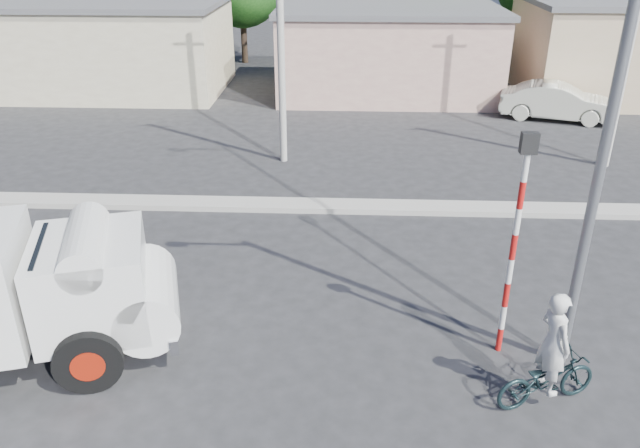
{
  "coord_description": "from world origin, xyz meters",
  "views": [
    {
      "loc": [
        0.21,
        -8.46,
        7.42
      ],
      "look_at": [
        -0.38,
        4.25,
        1.3
      ],
      "focal_mm": 35.0,
      "sensor_mm": 36.0,
      "label": 1
    }
  ],
  "objects_px": {
    "cyclist": "(551,357)",
    "car_cream": "(557,102)",
    "streetlight": "(603,101)",
    "traffic_pole": "(516,229)",
    "bicycle": "(547,379)"
  },
  "relations": [
    {
      "from": "bicycle",
      "to": "streetlight",
      "type": "distance_m",
      "value": 4.64
    },
    {
      "from": "cyclist",
      "to": "car_cream",
      "type": "height_order",
      "value": "cyclist"
    },
    {
      "from": "car_cream",
      "to": "streetlight",
      "type": "relative_size",
      "value": 0.51
    },
    {
      "from": "streetlight",
      "to": "cyclist",
      "type": "bearing_deg",
      "value": -113.02
    },
    {
      "from": "bicycle",
      "to": "streetlight",
      "type": "relative_size",
      "value": 0.21
    },
    {
      "from": "cyclist",
      "to": "streetlight",
      "type": "bearing_deg",
      "value": -43.08
    },
    {
      "from": "cyclist",
      "to": "car_cream",
      "type": "xyz_separation_m",
      "value": [
        5.26,
        17.53,
        -0.18
      ]
    },
    {
      "from": "car_cream",
      "to": "streetlight",
      "type": "bearing_deg",
      "value": 179.82
    },
    {
      "from": "bicycle",
      "to": "traffic_pole",
      "type": "bearing_deg",
      "value": -2.38
    },
    {
      "from": "streetlight",
      "to": "car_cream",
      "type": "bearing_deg",
      "value": 73.76
    },
    {
      "from": "cyclist",
      "to": "bicycle",
      "type": "bearing_deg",
      "value": -0.0
    },
    {
      "from": "car_cream",
      "to": "traffic_pole",
      "type": "bearing_deg",
      "value": 176.51
    },
    {
      "from": "traffic_pole",
      "to": "bicycle",
      "type": "bearing_deg",
      "value": -72.33
    },
    {
      "from": "cyclist",
      "to": "streetlight",
      "type": "height_order",
      "value": "streetlight"
    },
    {
      "from": "car_cream",
      "to": "streetlight",
      "type": "distance_m",
      "value": 17.59
    }
  ]
}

